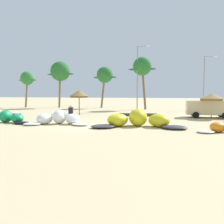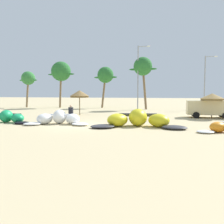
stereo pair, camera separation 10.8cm
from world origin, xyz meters
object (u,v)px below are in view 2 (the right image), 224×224
at_px(palm_left_of_gap, 105,75).
at_px(palm_left, 61,72).
at_px(beach_umbrella_near_van, 80,94).
at_px(palm_center_left, 143,67).
at_px(kite_center, 138,120).
at_px(kite_left, 5,118).
at_px(beach_umbrella_middle, 212,97).
at_px(lamppost_west, 139,74).
at_px(lamppost_west_center, 206,79).
at_px(palm_leftmost, 28,79).
at_px(parked_van, 208,108).
at_px(kite_left_of_center, 59,119).
at_px(person_by_umbrellas, 71,114).

bearing_deg(palm_left_of_gap, palm_left, -168.99).
distance_m(beach_umbrella_near_van, palm_center_left, 14.50).
height_order(palm_left, palm_left_of_gap, palm_left).
bearing_deg(palm_center_left, kite_center, -81.61).
distance_m(kite_left, beach_umbrella_middle, 20.37).
height_order(palm_left_of_gap, lamppost_west, lamppost_west).
height_order(beach_umbrella_near_van, palm_left_of_gap, palm_left_of_gap).
bearing_deg(lamppost_west_center, palm_center_left, -161.61).
bearing_deg(palm_leftmost, lamppost_west_center, 6.89).
bearing_deg(kite_center, parked_van, 56.71).
bearing_deg(palm_left_of_gap, kite_left_of_center, -81.31).
bearing_deg(palm_center_left, lamppost_west, -113.99).
distance_m(beach_umbrella_near_van, palm_leftmost, 20.30).
xyz_separation_m(kite_left_of_center, lamppost_west, (3.21, 20.12, 5.22)).
height_order(kite_left_of_center, beach_umbrella_near_van, beach_umbrella_near_van).
xyz_separation_m(kite_center, beach_umbrella_middle, (6.25, 8.20, 1.72)).
relative_size(palm_center_left, lamppost_west_center, 0.97).
distance_m(kite_left_of_center, parked_van, 15.94).
bearing_deg(person_by_umbrellas, palm_left_of_gap, 100.80).
bearing_deg(palm_leftmost, palm_center_left, 1.34).
height_order(kite_center, lamppost_west, lamppost_west).
xyz_separation_m(kite_left, palm_leftmost, (-12.81, 21.10, 4.96)).
distance_m(kite_left_of_center, palm_leftmost, 27.81).
bearing_deg(lamppost_west, person_by_umbrellas, -97.30).
height_order(kite_left, beach_umbrella_near_van, beach_umbrella_near_van).
height_order(kite_left_of_center, parked_van, parked_van).
height_order(palm_left, lamppost_west_center, lamppost_west_center).
height_order(kite_left, person_by_umbrellas, person_by_umbrellas).
bearing_deg(person_by_umbrellas, kite_center, -3.55).
height_order(kite_center, beach_umbrella_middle, beach_umbrella_middle).
bearing_deg(palm_center_left, beach_umbrella_middle, -53.36).
xyz_separation_m(person_by_umbrellas, palm_left, (-12.50, 21.16, 5.85)).
relative_size(person_by_umbrellas, lamppost_west_center, 0.18).
xyz_separation_m(kite_left, beach_umbrella_near_van, (3.22, 8.98, 2.13)).
relative_size(palm_left, lamppost_west, 0.84).
distance_m(beach_umbrella_near_van, parked_van, 14.77).
distance_m(kite_center, palm_left, 29.04).
bearing_deg(beach_umbrella_near_van, palm_left_of_gap, 96.32).
relative_size(beach_umbrella_near_van, parked_van, 0.63).
relative_size(kite_left_of_center, palm_left_of_gap, 0.74).
relative_size(kite_left, parked_van, 1.15).
height_order(kite_left, palm_center_left, palm_center_left).
bearing_deg(beach_umbrella_middle, beach_umbrella_near_van, -179.53).
bearing_deg(kite_center, kite_left_of_center, -176.16).
xyz_separation_m(beach_umbrella_near_van, lamppost_west, (5.14, 11.59, 3.13)).
relative_size(kite_left, person_by_umbrellas, 3.41).
relative_size(beach_umbrella_middle, person_by_umbrellas, 1.62).
relative_size(person_by_umbrellas, lamppost_west, 0.16).
height_order(parked_van, palm_leftmost, palm_leftmost).
height_order(kite_left, palm_left_of_gap, palm_left_of_gap).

